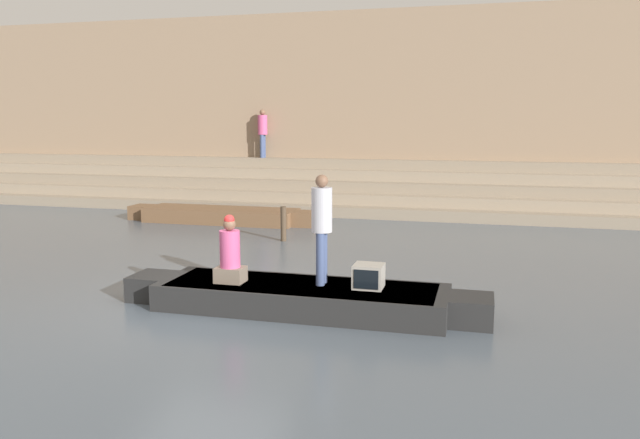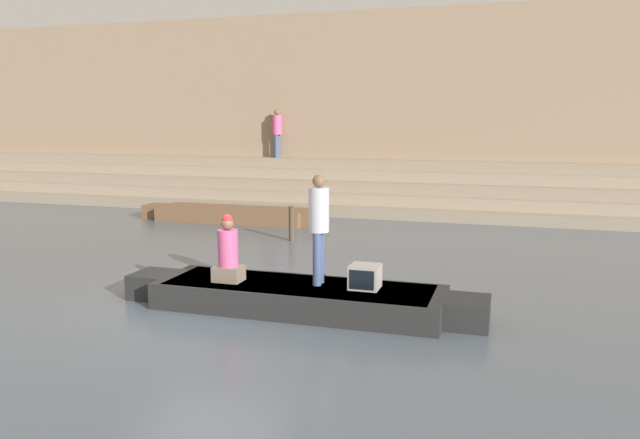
% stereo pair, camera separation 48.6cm
% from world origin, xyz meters
% --- Properties ---
extents(ground_plane, '(120.00, 120.00, 0.00)m').
position_xyz_m(ground_plane, '(0.00, 0.00, 0.00)').
color(ground_plane, '#4C5660').
extents(ghat_steps, '(36.00, 2.84, 1.73)m').
position_xyz_m(ghat_steps, '(0.00, 11.52, 0.64)').
color(ghat_steps, gray).
rests_on(ghat_steps, ground).
extents(back_wall, '(34.20, 1.28, 6.89)m').
position_xyz_m(back_wall, '(0.00, 13.16, 3.42)').
color(back_wall, '#937A60').
rests_on(back_wall, ground).
extents(rowboat_main, '(6.12, 1.55, 0.43)m').
position_xyz_m(rowboat_main, '(1.63, 0.06, 0.23)').
color(rowboat_main, black).
rests_on(rowboat_main, ground).
extents(person_standing, '(0.34, 0.34, 1.81)m').
position_xyz_m(person_standing, '(1.95, 0.20, 1.48)').
color(person_standing, '#3D4C75').
rests_on(person_standing, rowboat_main).
extents(person_rowing, '(0.47, 0.37, 1.14)m').
position_xyz_m(person_rowing, '(0.44, -0.08, 0.90)').
color(person_rowing, '#756656').
rests_on(person_rowing, rowboat_main).
extents(tv_set, '(0.47, 0.46, 0.38)m').
position_xyz_m(tv_set, '(2.74, 0.16, 0.63)').
color(tv_set, '#9E998E').
rests_on(tv_set, rowboat_main).
extents(moored_boat_shore, '(6.03, 1.34, 0.43)m').
position_xyz_m(moored_boat_shore, '(-3.30, 8.03, 0.23)').
color(moored_boat_shore, brown).
rests_on(moored_boat_shore, ground).
extents(mooring_post, '(0.15, 0.15, 0.90)m').
position_xyz_m(mooring_post, '(-0.51, 5.66, 0.45)').
color(mooring_post, '#473828').
rests_on(mooring_post, ground).
extents(person_on_steps, '(0.35, 0.35, 1.75)m').
position_xyz_m(person_on_steps, '(-3.46, 12.28, 2.74)').
color(person_on_steps, '#3D4C75').
rests_on(person_on_steps, ghat_steps).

